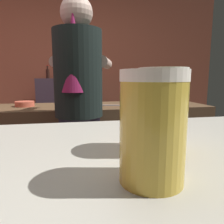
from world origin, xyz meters
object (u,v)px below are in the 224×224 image
(chefs_knife, at_px, (108,105))
(bottle_olive_oil, at_px, (48,73))
(knife_block, at_px, (156,94))
(bottle_soy, at_px, (73,74))
(mixing_bowl, at_px, (25,104))
(pint_glass_far, at_px, (162,110))
(bartender, at_px, (79,102))
(pint_glass_near, at_px, (152,127))

(chefs_knife, height_order, bottle_olive_oil, bottle_olive_oil)
(knife_block, height_order, bottle_soy, bottle_soy)
(mixing_bowl, bearing_deg, pint_glass_far, -71.59)
(bartender, height_order, pint_glass_near, bartender)
(mixing_bowl, distance_m, pint_glass_near, 1.88)
(bartender, bearing_deg, chefs_knife, -18.55)
(bartender, bearing_deg, pint_glass_near, -161.97)
(knife_block, bearing_deg, pint_glass_near, -112.72)
(bartender, relative_size, knife_block, 6.00)
(bartender, height_order, chefs_knife, bartender)
(chefs_knife, distance_m, pint_glass_near, 1.73)
(pint_glass_far, bearing_deg, bottle_soy, 92.22)
(bottle_olive_oil, xyz_separation_m, bottle_soy, (0.38, -0.12, -0.01))
(bartender, xyz_separation_m, bottle_olive_oil, (-0.40, 1.85, 0.25))
(chefs_knife, bearing_deg, bartender, -110.53)
(chefs_knife, bearing_deg, pint_glass_far, -82.41)
(chefs_knife, height_order, pint_glass_near, pint_glass_near)
(knife_block, height_order, pint_glass_far, knife_block)
(chefs_knife, bearing_deg, bottle_olive_oil, 129.30)
(pint_glass_far, distance_m, bottle_soy, 2.93)
(bottle_olive_oil, distance_m, bottle_soy, 0.40)
(mixing_bowl, bearing_deg, bartender, -47.04)
(bottle_soy, bearing_deg, pint_glass_near, -88.87)
(chefs_knife, height_order, bottle_soy, bottle_soy)
(knife_block, distance_m, bottle_soy, 1.58)
(pint_glass_near, xyz_separation_m, pint_glass_far, (0.05, 0.10, 0.00))
(knife_block, distance_m, mixing_bowl, 1.22)
(bottle_soy, bearing_deg, bottle_olive_oil, 162.23)
(pint_glass_near, relative_size, pint_glass_far, 0.95)
(pint_glass_near, bearing_deg, chefs_knife, 81.97)
(pint_glass_far, height_order, bottle_olive_oil, bottle_olive_oil)
(bartender, bearing_deg, pint_glass_far, -159.24)
(knife_block, bearing_deg, mixing_bowl, 173.10)
(bartender, height_order, bottle_olive_oil, bartender)
(chefs_knife, distance_m, pint_glass_far, 1.63)
(bottle_soy, bearing_deg, mixing_bowl, -110.30)
(bottle_soy, bearing_deg, chefs_knife, -77.26)
(chefs_knife, relative_size, bottle_olive_oil, 1.21)
(knife_block, height_order, chefs_knife, knife_block)
(knife_block, bearing_deg, bottle_soy, 118.76)
(bartender, bearing_deg, bottle_olive_oil, 28.24)
(mixing_bowl, distance_m, pint_glass_far, 1.81)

